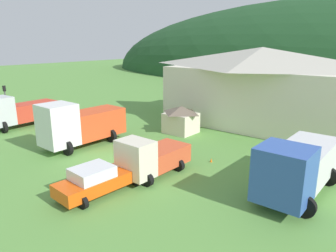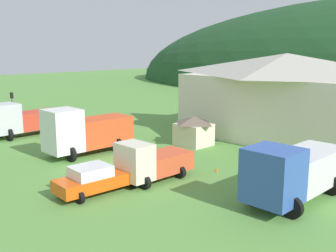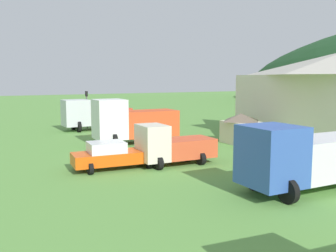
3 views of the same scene
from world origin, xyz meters
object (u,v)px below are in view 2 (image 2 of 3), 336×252
Objects in this scene: box_truck_blue at (294,171)px; tow_truck_silver at (22,119)px; traffic_cone_near_pickup at (217,172)px; heavy_rig_white at (84,131)px; depot_building at (285,96)px; play_shed_cream at (194,130)px; service_pickup_orange at (98,179)px; traffic_light_west at (13,109)px; light_truck_cream at (150,162)px.

tow_truck_silver is at bearing -83.31° from box_truck_blue.
tow_truck_silver reaches higher than traffic_cone_near_pickup.
heavy_rig_white is 16.29m from box_truck_blue.
play_shed_cream is (-4.21, -7.48, -2.66)m from depot_building.
depot_building is 2.60× the size of tow_truck_silver.
traffic_cone_near_pickup is at bearing 167.06° from service_pickup_orange.
traffic_light_west is 21.59m from traffic_cone_near_pickup.
depot_building reaches higher than traffic_light_west.
traffic_light_west is (-1.33, -0.22, 0.86)m from tow_truck_silver.
box_truck_blue reaches higher than service_pickup_orange.
traffic_light_west is 7.02× the size of traffic_cone_near_pickup.
heavy_rig_white is at bearing -93.76° from light_truck_cream.
tow_truck_silver reaches higher than service_pickup_orange.
tow_truck_silver is 9.69m from heavy_rig_white.
play_shed_cream is at bearing -153.12° from light_truck_cream.
depot_building is 12.82m from traffic_cone_near_pickup.
traffic_light_west is at bearing -168.77° from traffic_cone_near_pickup.
play_shed_cream is at bearing -119.37° from depot_building.
heavy_rig_white is 10.82m from traffic_cone_near_pickup.
heavy_rig_white is at bearing 3.04° from traffic_light_west.
traffic_light_west reaches higher than light_truck_cream.
depot_building is 2.69× the size of heavy_rig_white.
traffic_light_west is (-19.23, 0.18, 1.24)m from light_truck_cream.
play_shed_cream is 0.71× the size of traffic_light_west.
traffic_cone_near_pickup is at bearing 111.21° from heavy_rig_white.
box_truck_blue reaches higher than play_shed_cream.
depot_building reaches higher than service_pickup_orange.
tow_truck_silver is 25.93m from box_truck_blue.
traffic_light_west is (-18.63, 3.65, 1.64)m from service_pickup_orange.
box_truck_blue is at bearing 6.17° from traffic_light_west.
heavy_rig_white is (9.68, 0.36, 0.24)m from tow_truck_silver.
tow_truck_silver is at bearing -86.33° from heavy_rig_white.
heavy_rig_white is 8.78m from service_pickup_orange.
play_shed_cream is at bearing 120.09° from tow_truck_silver.
light_truck_cream is 4.87m from traffic_cone_near_pickup.
traffic_light_west reaches higher than heavy_rig_white.
heavy_rig_white reaches higher than light_truck_cream.
light_truck_cream is 19.27m from traffic_light_west.
service_pickup_orange is at bearing -11.08° from traffic_light_west.
depot_building is at bearing -178.38° from light_truck_cream.
traffic_cone_near_pickup is (2.41, 7.83, -0.83)m from service_pickup_orange.
tow_truck_silver is at bearing -138.15° from depot_building.
heavy_rig_white is at bearing -81.03° from box_truck_blue.
box_truck_blue reaches higher than tow_truck_silver.
service_pickup_orange is at bearing -91.65° from depot_building.
depot_building is at bearing 153.86° from heavy_rig_white.
heavy_rig_white is (-8.20, -15.65, -2.09)m from depot_building.
depot_building is 25.19m from traffic_light_west.
play_shed_cream is 0.40× the size of tow_truck_silver.
play_shed_cream is 16.12m from tow_truck_silver.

